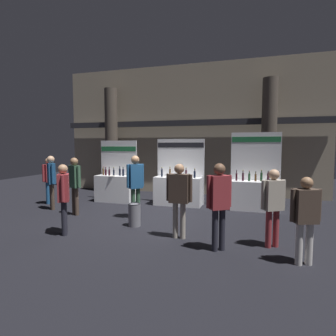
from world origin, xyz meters
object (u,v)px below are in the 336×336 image
exhibitor_booth_0 (116,186)px  visitor_3 (51,178)px  visitor_7 (75,181)px  visitor_0 (305,213)px  visitor_8 (135,181)px  visitor_6 (64,192)px  exhibitor_booth_1 (178,188)px  exhibitor_booth_2 (255,191)px  visitor_1 (219,199)px  visitor_5 (49,177)px  visitor_2 (273,201)px  visitor_4 (179,193)px  trash_bin (134,215)px

exhibitor_booth_0 → visitor_3: (-1.40, -1.81, 0.46)m
visitor_7 → exhibitor_booth_0: bearing=-72.7°
visitor_3 → visitor_7: (1.19, -0.40, -0.02)m
exhibitor_booth_0 → visitor_0: bearing=-34.4°
visitor_3 → visitor_8: bearing=-143.4°
visitor_6 → exhibitor_booth_1: bearing=121.4°
exhibitor_booth_2 → visitor_8: (-3.35, -2.08, 0.49)m
exhibitor_booth_0 → visitor_1: 5.78m
visitor_5 → visitor_7: (1.89, -1.11, 0.05)m
visitor_5 → visitor_7: visitor_7 is taller
visitor_2 → visitor_4: visitor_4 is taller
visitor_0 → trash_bin: bearing=-39.2°
trash_bin → visitor_6: (-1.33, -1.11, 0.71)m
exhibitor_booth_1 → visitor_2: exhibitor_booth_1 is taller
visitor_0 → visitor_6: bearing=-22.7°
visitor_1 → visitor_8: (-2.63, 1.82, 0.04)m
visitor_7 → trash_bin: bearing=-171.0°
exhibitor_booth_0 → exhibitor_booth_1: bearing=2.2°
exhibitor_booth_1 → visitor_0: (3.43, -4.11, 0.34)m
visitor_2 → visitor_3: visitor_3 is taller
trash_bin → exhibitor_booth_2: bearing=43.0°
visitor_2 → exhibitor_booth_2: bearing=-116.5°
visitor_1 → visitor_4: 1.07m
exhibitor_booth_1 → visitor_3: exhibitor_booth_1 is taller
exhibitor_booth_0 → visitor_7: (-0.21, -2.20, 0.44)m
exhibitor_booth_1 → visitor_4: 3.55m
visitor_4 → visitor_5: (-5.47, 2.22, -0.06)m
exhibitor_booth_0 → visitor_8: bearing=-49.4°
visitor_1 → visitor_3: (-5.72, 1.99, -0.01)m
exhibitor_booth_1 → visitor_6: (-1.77, -3.95, 0.41)m
exhibitor_booth_0 → visitor_6: (0.67, -3.86, 0.42)m
visitor_3 → visitor_5: visitor_3 is taller
visitor_2 → visitor_4: (-2.01, -0.03, 0.06)m
trash_bin → visitor_3: size_ratio=0.34×
exhibitor_booth_1 → visitor_2: size_ratio=1.43×
visitor_0 → visitor_1: size_ratio=0.89×
visitor_8 → exhibitor_booth_0: bearing=82.0°
trash_bin → visitor_3: 3.60m
trash_bin → visitor_8: visitor_8 is taller
visitor_3 → visitor_5: bearing=-5.4°
exhibitor_booth_1 → trash_bin: bearing=-98.8°
visitor_1 → visitor_3: size_ratio=1.00×
visitor_0 → visitor_8: (-4.17, 2.04, 0.16)m
exhibitor_booth_2 → visitor_0: bearing=-78.7°
visitor_1 → visitor_6: 3.66m
visitor_2 → visitor_7: 5.69m
exhibitor_booth_0 → visitor_5: 2.40m
exhibitor_booth_2 → visitor_7: size_ratio=1.46×
trash_bin → visitor_4: bearing=-22.5°
visitor_3 → visitor_8: size_ratio=0.97×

